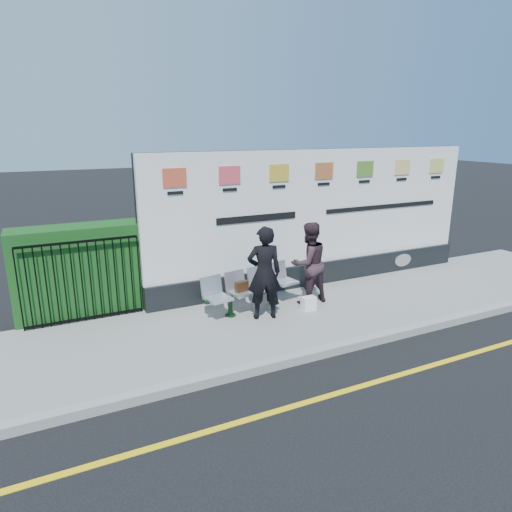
% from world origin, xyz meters
% --- Properties ---
extents(ground, '(80.00, 80.00, 0.00)m').
position_xyz_m(ground, '(0.00, 0.00, 0.00)').
color(ground, black).
extents(pavement, '(14.00, 3.00, 0.12)m').
position_xyz_m(pavement, '(0.00, 2.50, 0.06)').
color(pavement, gray).
rests_on(pavement, ground).
extents(kerb, '(14.00, 0.18, 0.14)m').
position_xyz_m(kerb, '(0.00, 1.00, 0.07)').
color(kerb, gray).
rests_on(kerb, ground).
extents(yellow_line, '(14.00, 0.10, 0.01)m').
position_xyz_m(yellow_line, '(0.00, 0.00, 0.00)').
color(yellow_line, yellow).
rests_on(yellow_line, ground).
extents(billboard, '(8.00, 0.30, 3.00)m').
position_xyz_m(billboard, '(0.50, 3.85, 1.42)').
color(billboard, black).
rests_on(billboard, pavement).
extents(hedge, '(2.35, 0.70, 1.70)m').
position_xyz_m(hedge, '(-4.58, 4.30, 0.97)').
color(hedge, '#154817').
rests_on(hedge, pavement).
extents(railing, '(2.05, 0.06, 1.54)m').
position_xyz_m(railing, '(-4.58, 3.85, 0.89)').
color(railing, black).
rests_on(railing, pavement).
extents(bench, '(2.09, 0.90, 0.43)m').
position_xyz_m(bench, '(-1.56, 3.01, 0.34)').
color(bench, silver).
rests_on(bench, pavement).
extents(woman_left, '(0.72, 0.56, 1.75)m').
position_xyz_m(woman_left, '(-1.54, 2.57, 1.00)').
color(woman_left, black).
rests_on(woman_left, pavement).
extents(woman_right, '(0.87, 0.71, 1.66)m').
position_xyz_m(woman_right, '(-0.39, 2.88, 0.95)').
color(woman_right, '#35222A').
rests_on(woman_right, pavement).
extents(handbag_brown, '(0.27, 0.16, 0.20)m').
position_xyz_m(handbag_brown, '(-1.82, 2.96, 0.65)').
color(handbag_brown, black).
rests_on(handbag_brown, bench).
extents(carrier_bag_white, '(0.27, 0.16, 0.27)m').
position_xyz_m(carrier_bag_white, '(-0.60, 2.51, 0.26)').
color(carrier_bag_white, white).
rests_on(carrier_bag_white, pavement).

